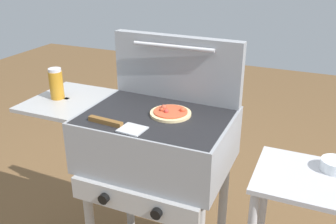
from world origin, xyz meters
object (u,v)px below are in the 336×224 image
grill (155,144)px  prep_table (305,222)px  pizza_pepperoni (171,113)px  sauce_jar (56,84)px  spatula (116,125)px  topping_bowl_near (335,166)px

grill → prep_table: size_ratio=1.28×
pizza_pepperoni → sauce_jar: size_ratio=1.20×
prep_table → sauce_jar: bearing=-179.4°
sauce_jar → spatula: 0.45m
spatula → prep_table: bearing=12.9°
grill → spatula: size_ratio=3.64×
sauce_jar → prep_table: sauce_jar is taller
grill → spatula: 0.24m
topping_bowl_near → grill: bearing=-172.9°
grill → pizza_pepperoni: 0.17m
prep_table → topping_bowl_near: topping_bowl_near is taller
grill → sauce_jar: 0.55m
pizza_pepperoni → prep_table: 0.71m
pizza_pepperoni → grill: bearing=-160.2°
grill → topping_bowl_near: bearing=7.1°
pizza_pepperoni → spatula: (-0.15, -0.19, -0.00)m
spatula → topping_bowl_near: (0.83, 0.26, -0.14)m
pizza_pepperoni → topping_bowl_near: pizza_pepperoni is taller
grill → topping_bowl_near: grill is taller
grill → pizza_pepperoni: (0.07, 0.02, 0.15)m
sauce_jar → grill: bearing=0.9°
pizza_pepperoni → sauce_jar: 0.58m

